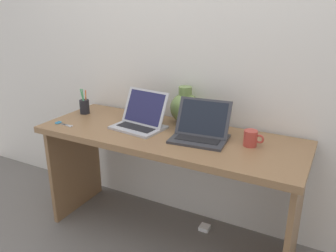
# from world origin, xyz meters

# --- Properties ---
(ground_plane) EXTENTS (6.00, 6.00, 0.00)m
(ground_plane) POSITION_xyz_m (0.00, 0.00, 0.00)
(ground_plane) COLOR slate
(back_wall) EXTENTS (4.40, 0.04, 2.40)m
(back_wall) POSITION_xyz_m (0.00, 0.34, 1.20)
(back_wall) COLOR silver
(back_wall) RESTS_ON ground
(desk) EXTENTS (1.67, 0.61, 0.76)m
(desk) POSITION_xyz_m (0.00, 0.00, 0.60)
(desk) COLOR olive
(desk) RESTS_ON ground
(laptop_left) EXTENTS (0.35, 0.28, 0.23)m
(laptop_left) POSITION_xyz_m (-0.21, 0.03, 0.82)
(laptop_left) COLOR #B2B2B7
(laptop_left) RESTS_ON desk
(laptop_right) EXTENTS (0.34, 0.28, 0.22)m
(laptop_right) POSITION_xyz_m (0.21, 0.02, 0.81)
(laptop_right) COLOR #333338
(laptop_right) RESTS_ON desk
(green_vase) EXTENTS (0.20, 0.20, 0.25)m
(green_vase) POSITION_xyz_m (0.00, 0.24, 0.86)
(green_vase) COLOR #75934C
(green_vase) RESTS_ON desk
(coffee_mug) EXTENTS (0.12, 0.08, 0.09)m
(coffee_mug) POSITION_xyz_m (0.50, 0.05, 0.80)
(coffee_mug) COLOR #B23D33
(coffee_mug) RESTS_ON desk
(pen_cup) EXTENTS (0.07, 0.07, 0.19)m
(pen_cup) POSITION_xyz_m (-0.73, 0.08, 0.81)
(pen_cup) COLOR black
(pen_cup) RESTS_ON desk
(scissors) EXTENTS (0.15, 0.05, 0.01)m
(scissors) POSITION_xyz_m (-0.72, -0.18, 0.76)
(scissors) COLOR #B7B7BC
(scissors) RESTS_ON desk
(power_brick) EXTENTS (0.07, 0.07, 0.03)m
(power_brick) POSITION_xyz_m (0.20, 0.17, 0.01)
(power_brick) COLOR white
(power_brick) RESTS_ON ground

